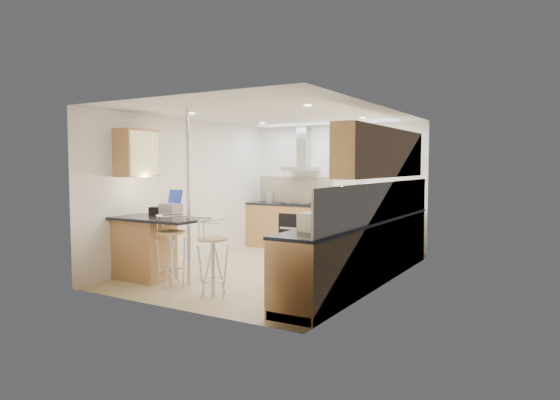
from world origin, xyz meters
The scene contains 16 objects.
ground centered at (0.00, 0.00, 0.00)m, with size 4.80×4.80×0.00m, color tan.
room_shell centered at (0.32, 0.38, 1.54)m, with size 3.64×4.84×2.51m.
right_counter centered at (1.50, 0.00, 0.46)m, with size 0.63×4.40×0.92m.
back_counter centered at (-0.95, 2.10, 0.46)m, with size 1.70×0.63×0.92m.
peninsula centered at (-1.12, -1.45, 0.48)m, with size 1.47×0.72×0.94m.
microwave centered at (1.56, -0.22, 1.06)m, with size 0.51×0.34×0.28m, color white.
laptop centered at (-1.00, -1.29, 1.04)m, with size 0.29×0.22×0.20m, color #A6A8AE.
bag centered at (-1.29, -1.27, 1.00)m, with size 0.24×0.17×0.13m, color black.
bar_stool_near centered at (-0.71, -1.61, 0.51)m, with size 0.42×0.42×1.03m, color tan, non-canonical shape.
bar_stool_end centered at (0.12, -1.74, 0.50)m, with size 0.41×0.41×1.00m, color tan, non-canonical shape.
jar_a centered at (1.51, 1.29, 1.02)m, with size 0.12×0.12×0.19m, color white.
jar_b centered at (1.57, 0.56, 0.99)m, with size 0.11×0.11×0.14m, color white.
jar_c centered at (1.66, -0.73, 1.01)m, with size 0.14×0.14×0.19m, color #C2B59B.
jar_d centered at (1.68, -0.55, 0.98)m, with size 0.10×0.10×0.13m, color white.
bread_bin centered at (1.50, -1.48, 1.03)m, with size 0.33×0.42×0.22m, color white.
kettle centered at (-1.33, 2.03, 1.04)m, with size 0.16×0.16×0.24m, color #ABADB0.
Camera 1 is at (4.09, -6.75, 1.70)m, focal length 32.00 mm.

